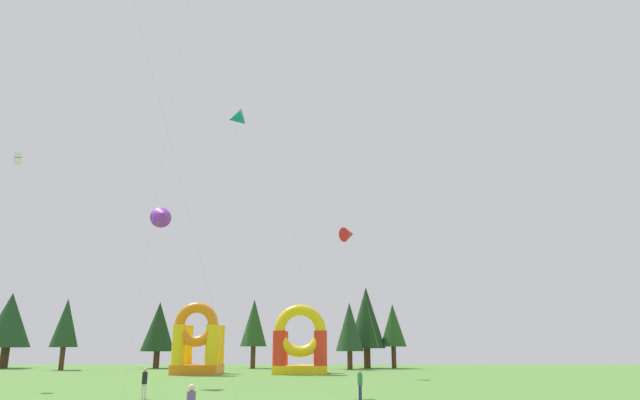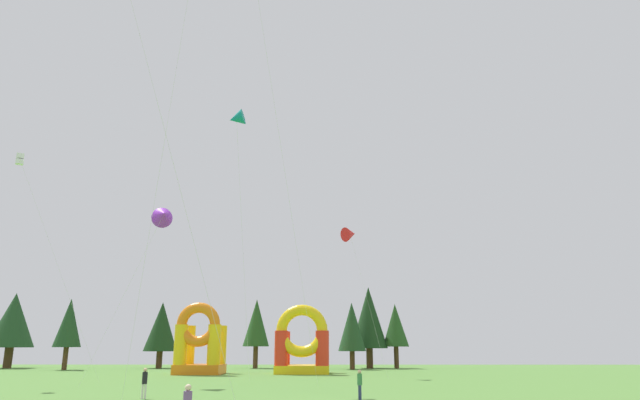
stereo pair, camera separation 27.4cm
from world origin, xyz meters
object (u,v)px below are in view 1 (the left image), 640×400
Objects in this scene: kite_purple_delta at (162,215)px; kite_teal_delta at (236,118)px; inflatable_yellow_castle at (198,346)px; kite_white_box at (19,160)px; person_far_side at (360,382)px; inflatable_red_slide at (301,348)px; person_near_camera at (145,381)px; kite_red_delta at (349,234)px.

kite_teal_delta is at bearing -30.31° from kite_purple_delta.
kite_white_box is at bearing -127.56° from inflatable_yellow_castle.
inflatable_red_slide is at bearing -13.19° from person_far_side.
kite_white_box is 18.83m from kite_teal_delta.
kite_white_box is 0.88× the size of kite_teal_delta.
kite_white_box is 25.17m from person_near_camera.
kite_white_box is at bearing 169.21° from kite_teal_delta.
inflatable_red_slide is 10.60m from inflatable_yellow_castle.
inflatable_red_slide is at bearing 36.65° from kite_white_box.
kite_purple_delta is 8.79× the size of person_far_side.
kite_red_delta is at bearing -131.05° from person_near_camera.
kite_purple_delta is 9.96m from kite_teal_delta.
person_far_side is at bearing -42.61° from kite_teal_delta.
kite_teal_delta reaches higher than kite_red_delta.
person_far_side is 0.23× the size of inflatable_red_slide.
inflatable_yellow_castle reaches higher than inflatable_red_slide.
kite_red_delta is 8.79× the size of person_near_camera.
inflatable_yellow_castle is (12.25, 15.93, -14.93)m from kite_white_box.
inflatable_yellow_castle is at bearing 107.47° from kite_teal_delta.
inflatable_red_slide is at bearing -117.74° from person_near_camera.
kite_purple_delta is 1.94× the size of inflatable_yellow_castle.
person_near_camera is at bearing -105.26° from inflatable_red_slide.
inflatable_yellow_castle is (-10.55, -1.03, 0.13)m from inflatable_red_slide.
inflatable_yellow_castle is (-14.83, 27.45, 1.83)m from person_far_side.
kite_teal_delta reaches higher than kite_purple_delta.
kite_red_delta reaches higher than person_far_side.
kite_white_box reaches higher than kite_red_delta.
person_far_side is 0.95× the size of person_near_camera.
inflatable_yellow_castle is at bearing 89.55° from kite_purple_delta.
inflatable_red_slide is 0.98× the size of inflatable_yellow_castle.
kite_teal_delta is at bearing -125.39° from person_near_camera.
kite_purple_delta is 13.00m from kite_white_box.
inflatable_red_slide is (-4.97, 4.93, -11.13)m from kite_red_delta.
person_far_side is 31.25m from inflatable_yellow_castle.
inflatable_yellow_castle is at bearing -174.44° from inflatable_red_slide.
person_far_side is at bearing 166.07° from person_near_camera.
inflatable_yellow_castle reaches higher than person_near_camera.
kite_red_delta is at bearing -14.13° from inflatable_yellow_castle.
kite_purple_delta is at bearing -87.76° from person_near_camera.
kite_purple_delta is 1.98× the size of inflatable_red_slide.
kite_red_delta is at bearing -23.41° from person_far_side.
kite_purple_delta reaches higher than inflatable_yellow_castle.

